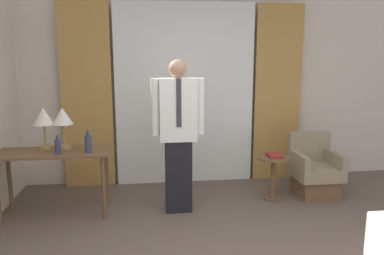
% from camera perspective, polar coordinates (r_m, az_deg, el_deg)
% --- Properties ---
extents(wall_back, '(10.00, 0.06, 2.70)m').
position_cam_1_polar(wall_back, '(5.51, -1.21, 5.72)').
color(wall_back, beige).
rests_on(wall_back, ground_plane).
extents(curtain_sheer_center, '(1.98, 0.06, 2.58)m').
position_cam_1_polar(curtain_sheer_center, '(5.39, -1.06, 4.96)').
color(curtain_sheer_center, white).
rests_on(curtain_sheer_center, ground_plane).
extents(curtain_drape_left, '(0.69, 0.06, 2.58)m').
position_cam_1_polar(curtain_drape_left, '(5.41, -15.75, 4.58)').
color(curtain_drape_left, '#B28442').
rests_on(curtain_drape_left, ground_plane).
extents(curtain_drape_right, '(0.69, 0.06, 2.58)m').
position_cam_1_polar(curtain_drape_right, '(5.70, 12.87, 5.03)').
color(curtain_drape_right, '#B28442').
rests_on(curtain_drape_right, ground_plane).
extents(desk, '(1.26, 0.52, 0.77)m').
position_cam_1_polar(desk, '(4.61, -20.33, -4.87)').
color(desk, brown).
rests_on(desk, ground_plane).
extents(table_lamp_left, '(0.24, 0.24, 0.49)m').
position_cam_1_polar(table_lamp_left, '(4.65, -21.67, 1.27)').
color(table_lamp_left, '#9E7F47').
rests_on(table_lamp_left, desk).
extents(table_lamp_right, '(0.24, 0.24, 0.49)m').
position_cam_1_polar(table_lamp_right, '(4.60, -19.12, 1.35)').
color(table_lamp_right, '#9E7F47').
rests_on(table_lamp_right, desk).
extents(bottle_near_edge, '(0.06, 0.06, 0.21)m').
position_cam_1_polar(bottle_near_edge, '(4.42, -19.79, -2.71)').
color(bottle_near_edge, '#2D3851').
rests_on(bottle_near_edge, desk).
extents(bottle_by_lamp, '(0.07, 0.07, 0.25)m').
position_cam_1_polar(bottle_by_lamp, '(4.37, -15.54, -2.37)').
color(bottle_by_lamp, '#2D3851').
rests_on(bottle_by_lamp, desk).
extents(person, '(0.62, 0.21, 1.81)m').
position_cam_1_polar(person, '(4.35, -2.12, -0.47)').
color(person, black).
rests_on(person, ground_plane).
extents(armchair, '(0.58, 0.59, 0.82)m').
position_cam_1_polar(armchair, '(5.31, 18.14, -6.47)').
color(armchair, brown).
rests_on(armchair, ground_plane).
extents(side_table, '(0.41, 0.41, 0.57)m').
position_cam_1_polar(side_table, '(4.96, 12.28, -6.46)').
color(side_table, brown).
rests_on(side_table, ground_plane).
extents(book, '(0.18, 0.23, 0.03)m').
position_cam_1_polar(book, '(4.92, 12.48, -4.21)').
color(book, maroon).
rests_on(book, side_table).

